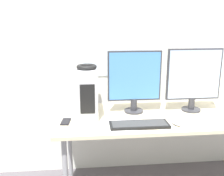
{
  "coord_description": "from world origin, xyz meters",
  "views": [
    {
      "loc": [
        -0.85,
        -1.67,
        1.54
      ],
      "look_at": [
        -0.65,
        0.36,
        1.0
      ],
      "focal_mm": 42.0,
      "sensor_mm": 36.0,
      "label": 1
    }
  ],
  "objects": [
    {
      "name": "keyboard",
      "position": [
        -0.47,
        0.14,
        0.76
      ],
      "size": [
        0.45,
        0.16,
        0.02
      ],
      "color": "black",
      "rests_on": "desk"
    },
    {
      "name": "monitor_main",
      "position": [
        -0.45,
        0.46,
        1.04
      ],
      "size": [
        0.45,
        0.16,
        0.53
      ],
      "color": "#333338",
      "rests_on": "desk"
    },
    {
      "name": "desk",
      "position": [
        0.0,
        0.36,
        0.7
      ],
      "size": [
        2.22,
        0.72,
        0.75
      ],
      "color": "beige",
      "rests_on": "ground_plane"
    },
    {
      "name": "pc_tower",
      "position": [
        -0.85,
        0.47,
        0.94
      ],
      "size": [
        0.16,
        0.44,
        0.39
      ],
      "color": "silver",
      "rests_on": "desk"
    },
    {
      "name": "mouse",
      "position": [
        -0.17,
        0.15,
        0.76
      ],
      "size": [
        0.06,
        0.11,
        0.02
      ],
      "color": "#B2B2B7",
      "rests_on": "desk"
    },
    {
      "name": "cell_phone",
      "position": [
        -1.02,
        0.28,
        0.76
      ],
      "size": [
        0.08,
        0.14,
        0.01
      ],
      "rotation": [
        0.0,
        0.0,
        -0.11
      ],
      "color": "black",
      "rests_on": "desk"
    },
    {
      "name": "paper_sheet_left",
      "position": [
        -0.59,
        0.2,
        0.75
      ],
      "size": [
        0.23,
        0.31,
        0.0
      ],
      "rotation": [
        0.0,
        0.0,
        -0.08
      ],
      "color": "white",
      "rests_on": "desk"
    },
    {
      "name": "headphones",
      "position": [
        -0.85,
        0.47,
        1.15
      ],
      "size": [
        0.17,
        0.17,
        0.03
      ],
      "color": "black",
      "rests_on": "pc_tower"
    },
    {
      "name": "wall_back",
      "position": [
        0.0,
        0.85,
        1.35
      ],
      "size": [
        8.0,
        0.07,
        2.7
      ],
      "color": "silver",
      "rests_on": "ground_plane"
    },
    {
      "name": "monitor_right_near",
      "position": [
        0.06,
        0.44,
        1.05
      ],
      "size": [
        0.47,
        0.16,
        0.55
      ],
      "color": "#333338",
      "rests_on": "desk"
    }
  ]
}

